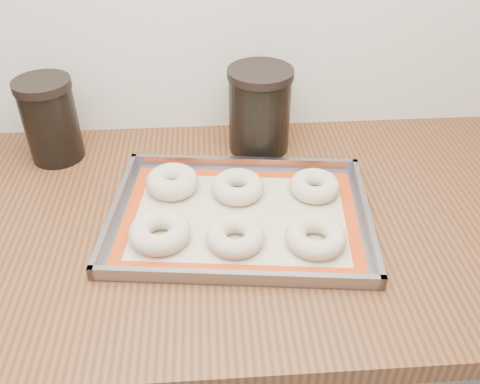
{
  "coord_description": "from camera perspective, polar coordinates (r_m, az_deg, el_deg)",
  "views": [
    {
      "loc": [
        0.2,
        0.95,
        1.49
      ],
      "look_at": [
        0.25,
        1.66,
        0.96
      ],
      "focal_mm": 38.0,
      "sensor_mm": 36.0,
      "label": 1
    }
  ],
  "objects": [
    {
      "name": "cabinet",
      "position": [
        1.3,
        -11.58,
        -19.07
      ],
      "size": [
        3.0,
        0.65,
        0.86
      ],
      "primitive_type": "cube",
      "color": "slate",
      "rests_on": "floor"
    },
    {
      "name": "countertop",
      "position": [
        0.96,
        -14.81,
        -3.78
      ],
      "size": [
        3.06,
        0.68,
        0.04
      ],
      "primitive_type": "cube",
      "color": "brown",
      "rests_on": "cabinet"
    },
    {
      "name": "baking_tray",
      "position": [
        0.92,
        -0.0,
        -2.66
      ],
      "size": [
        0.49,
        0.38,
        0.03
      ],
      "rotation": [
        0.0,
        0.0,
        -0.11
      ],
      "color": "gray",
      "rests_on": "countertop"
    },
    {
      "name": "baking_mat",
      "position": [
        0.92,
        0.0,
        -2.76
      ],
      "size": [
        0.45,
        0.34,
        0.0
      ],
      "rotation": [
        0.0,
        0.0,
        -0.11
      ],
      "color": "#C6B793",
      "rests_on": "baking_tray"
    },
    {
      "name": "bagel_front_left",
      "position": [
        0.87,
        -9.0,
        -4.46
      ],
      "size": [
        0.13,
        0.13,
        0.04
      ],
      "primitive_type": "torus",
      "rotation": [
        0.0,
        0.0,
        0.23
      ],
      "color": "beige",
      "rests_on": "baking_mat"
    },
    {
      "name": "bagel_front_mid",
      "position": [
        0.85,
        -0.52,
        -4.95
      ],
      "size": [
        0.12,
        0.12,
        0.03
      ],
      "primitive_type": "torus",
      "rotation": [
        0.0,
        0.0,
        -0.21
      ],
      "color": "beige",
      "rests_on": "baking_mat"
    },
    {
      "name": "bagel_front_right",
      "position": [
        0.86,
        8.51,
        -4.99
      ],
      "size": [
        0.13,
        0.13,
        0.03
      ],
      "primitive_type": "torus",
      "rotation": [
        0.0,
        0.0,
        -0.29
      ],
      "color": "beige",
      "rests_on": "baking_mat"
    },
    {
      "name": "bagel_back_left",
      "position": [
        0.98,
        -7.61,
        1.16
      ],
      "size": [
        0.13,
        0.13,
        0.04
      ],
      "primitive_type": "torus",
      "rotation": [
        0.0,
        0.0,
        -0.41
      ],
      "color": "beige",
      "rests_on": "baking_mat"
    },
    {
      "name": "bagel_back_mid",
      "position": [
        0.96,
        -0.26,
        0.59
      ],
      "size": [
        0.1,
        0.1,
        0.04
      ],
      "primitive_type": "torus",
      "rotation": [
        0.0,
        0.0,
        -0.04
      ],
      "color": "beige",
      "rests_on": "baking_mat"
    },
    {
      "name": "bagel_back_right",
      "position": [
        0.97,
        8.38,
        0.68
      ],
      "size": [
        0.11,
        0.11,
        0.03
      ],
      "primitive_type": "torus",
      "rotation": [
        0.0,
        0.0,
        -0.2
      ],
      "color": "beige",
      "rests_on": "baking_mat"
    },
    {
      "name": "canister_mid",
      "position": [
        1.11,
        -20.51,
        7.6
      ],
      "size": [
        0.11,
        0.11,
        0.17
      ],
      "color": "black",
      "rests_on": "countertop"
    },
    {
      "name": "canister_right",
      "position": [
        1.07,
        2.21,
        9.18
      ],
      "size": [
        0.13,
        0.13,
        0.18
      ],
      "color": "black",
      "rests_on": "countertop"
    }
  ]
}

